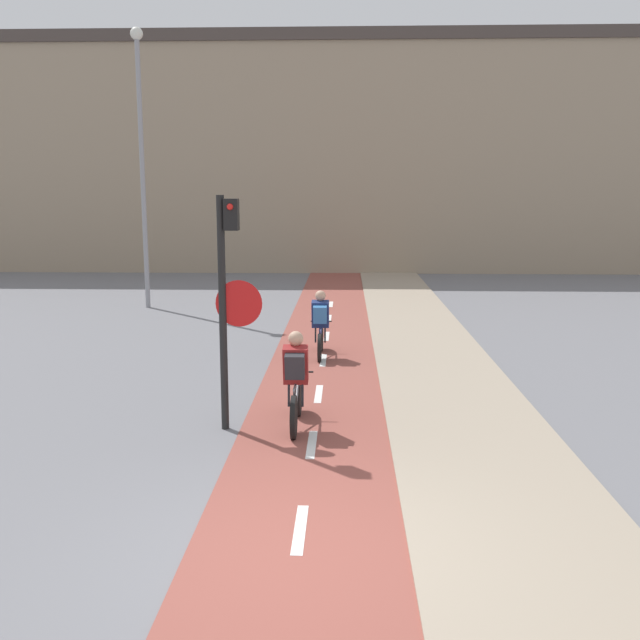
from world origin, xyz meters
name	(u,v)px	position (x,y,z in m)	size (l,w,h in m)	color
ground_plane	(297,555)	(0.00, 0.00, 0.00)	(120.00, 120.00, 0.00)	slate
bike_lane	(297,554)	(0.00, 0.01, 0.01)	(2.15, 60.00, 0.02)	brown
sidewalk_strip	(536,557)	(2.28, 0.00, 0.03)	(2.40, 60.00, 0.05)	gray
building_row_background	(337,157)	(0.00, 26.79, 5.05)	(60.00, 5.20, 10.08)	gray
traffic_light_pole	(228,288)	(-1.23, 3.68, 2.09)	(0.67, 0.25, 3.39)	black
street_lamp_far	(141,144)	(-5.54, 14.83, 4.83)	(0.36, 0.36, 8.07)	gray
cyclist_near	(296,382)	(-0.27, 3.76, 0.70)	(0.46, 1.67, 1.45)	black
cyclist_far	(320,325)	(-0.07, 8.36, 0.69)	(0.46, 1.60, 1.42)	black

